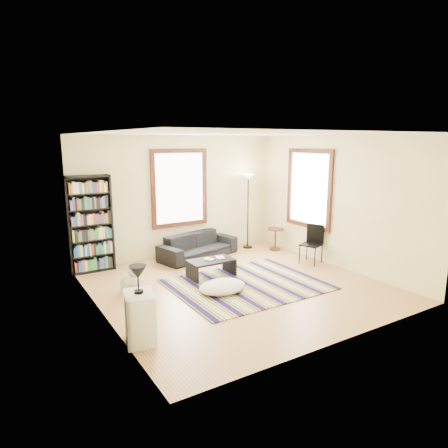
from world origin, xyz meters
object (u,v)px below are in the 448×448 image
bookshelf (90,224)px  dog (130,278)px  floor_lamp (248,212)px  folding_chair (311,245)px  floor_cushion (222,287)px  side_table (275,239)px  sofa (198,246)px  coffee_table (211,268)px  white_cabinet (140,318)px

bookshelf → dog: bearing=-80.1°
bookshelf → floor_lamp: size_ratio=1.08×
folding_chair → dog: 4.01m
bookshelf → floor_cushion: bookshelf is taller
floor_cushion → side_table: (2.63, 1.77, 0.16)m
floor_lamp → folding_chair: floor_lamp is taller
side_table → dog: size_ratio=0.98×
sofa → side_table: sofa is taller
coffee_table → folding_chair: bearing=-8.9°
bookshelf → floor_cushion: size_ratio=2.27×
white_cabinet → dog: 1.88m
bookshelf → side_table: 4.43m
sofa → folding_chair: 2.57m
floor_cushion → folding_chair: bearing=10.1°
floor_lamp → white_cabinet: size_ratio=2.66×
floor_lamp → floor_cushion: bearing=-133.2°
floor_lamp → side_table: bearing=-46.9°
bookshelf → floor_lamp: 3.83m
dog → folding_chair: bearing=-10.0°
floor_lamp → side_table: floor_lamp is taller
white_cabinet → dog: (0.47, 1.81, -0.07)m
floor_cushion → dog: 1.66m
dog → floor_cushion: bearing=-35.7°
floor_cushion → bookshelf: bearing=124.5°
bookshelf → coffee_table: bookshelf is taller
sofa → floor_lamp: 1.61m
side_table → white_cabinet: white_cabinet is taller
side_table → dog: bearing=-167.4°
sofa → dog: bearing=-161.7°
bookshelf → dog: (0.28, -1.59, -0.72)m
floor_lamp → side_table: 0.97m
sofa → dog: 2.46m
bookshelf → coffee_table: 2.65m
bookshelf → side_table: (4.31, -0.69, -0.73)m
sofa → white_cabinet: 4.04m
folding_chair → white_cabinet: bearing=175.5°
coffee_table → sofa: bearing=72.5°
coffee_table → white_cabinet: size_ratio=1.29×
coffee_table → dog: size_ratio=1.63×
floor_cushion → folding_chair: size_ratio=1.02×
floor_lamp → sofa: bearing=-176.1°
sofa → coffee_table: (-0.43, -1.36, -0.10)m
floor_cushion → dog: (-1.41, 0.87, 0.17)m
coffee_table → side_table: (2.38, 0.95, 0.09)m
floor_cushion → floor_lamp: 3.24m
coffee_table → floor_cushion: bearing=-106.3°
dog → sofa: bearing=28.3°
folding_chair → sofa: bearing=115.7°
bookshelf → side_table: bookshelf is taller
white_cabinet → sofa: bearing=64.7°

